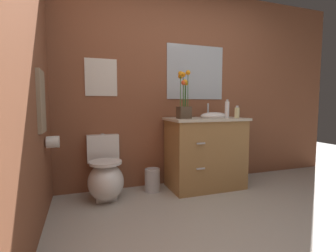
{
  "coord_description": "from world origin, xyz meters",
  "views": [
    {
      "loc": [
        -1.16,
        -1.25,
        1.03
      ],
      "look_at": [
        -0.23,
        1.37,
        0.79
      ],
      "focal_mm": 26.24,
      "sensor_mm": 36.0,
      "label": 1
    }
  ],
  "objects_px": {
    "trash_bin": "(152,180)",
    "wall_poster": "(101,77)",
    "soap_bottle": "(227,110)",
    "toilet_paper_roll": "(53,142)",
    "flower_vase": "(184,101)",
    "vanity_cabinet": "(205,152)",
    "lotion_bottle": "(237,113)",
    "toilet": "(105,177)",
    "hanging_towel": "(41,102)",
    "wall_mirror": "(196,72)"
  },
  "relations": [
    {
      "from": "wall_mirror",
      "to": "hanging_towel",
      "type": "bearing_deg",
      "value": -158.97
    },
    {
      "from": "trash_bin",
      "to": "wall_poster",
      "type": "relative_size",
      "value": 0.64
    },
    {
      "from": "trash_bin",
      "to": "vanity_cabinet",
      "type": "bearing_deg",
      "value": -6.16
    },
    {
      "from": "flower_vase",
      "to": "wall_poster",
      "type": "xyz_separation_m",
      "value": [
        -0.89,
        0.34,
        0.27
      ]
    },
    {
      "from": "vanity_cabinet",
      "to": "wall_mirror",
      "type": "bearing_deg",
      "value": 90.53
    },
    {
      "from": "flower_vase",
      "to": "wall_mirror",
      "type": "xyz_separation_m",
      "value": [
        0.31,
        0.34,
        0.38
      ]
    },
    {
      "from": "toilet",
      "to": "trash_bin",
      "type": "distance_m",
      "value": 0.56
    },
    {
      "from": "flower_vase",
      "to": "soap_bottle",
      "type": "bearing_deg",
      "value": -8.92
    },
    {
      "from": "vanity_cabinet",
      "to": "wall_poster",
      "type": "distance_m",
      "value": 1.53
    },
    {
      "from": "wall_poster",
      "to": "flower_vase",
      "type": "bearing_deg",
      "value": -21.06
    },
    {
      "from": "toilet",
      "to": "trash_bin",
      "type": "height_order",
      "value": "toilet"
    },
    {
      "from": "hanging_towel",
      "to": "trash_bin",
      "type": "bearing_deg",
      "value": 22.48
    },
    {
      "from": "flower_vase",
      "to": "hanging_towel",
      "type": "bearing_deg",
      "value": -167.15
    },
    {
      "from": "hanging_towel",
      "to": "toilet",
      "type": "bearing_deg",
      "value": 36.72
    },
    {
      "from": "soap_bottle",
      "to": "wall_mirror",
      "type": "relative_size",
      "value": 0.28
    },
    {
      "from": "hanging_towel",
      "to": "soap_bottle",
      "type": "bearing_deg",
      "value": 7.11
    },
    {
      "from": "wall_poster",
      "to": "hanging_towel",
      "type": "distance_m",
      "value": 0.91
    },
    {
      "from": "wall_poster",
      "to": "toilet_paper_roll",
      "type": "xyz_separation_m",
      "value": [
        -0.49,
        -0.46,
        -0.66
      ]
    },
    {
      "from": "lotion_bottle",
      "to": "hanging_towel",
      "type": "bearing_deg",
      "value": -174.38
    },
    {
      "from": "trash_bin",
      "to": "wall_poster",
      "type": "distance_m",
      "value": 1.34
    },
    {
      "from": "flower_vase",
      "to": "wall_poster",
      "type": "relative_size",
      "value": 1.29
    },
    {
      "from": "flower_vase",
      "to": "hanging_towel",
      "type": "relative_size",
      "value": 1.06
    },
    {
      "from": "flower_vase",
      "to": "wall_poster",
      "type": "height_order",
      "value": "wall_poster"
    },
    {
      "from": "vanity_cabinet",
      "to": "lotion_bottle",
      "type": "relative_size",
      "value": 6.93
    },
    {
      "from": "soap_bottle",
      "to": "toilet_paper_roll",
      "type": "bearing_deg",
      "value": -178.9
    },
    {
      "from": "flower_vase",
      "to": "toilet_paper_roll",
      "type": "relative_size",
      "value": 5.03
    },
    {
      "from": "toilet",
      "to": "flower_vase",
      "type": "distance_m",
      "value": 1.22
    },
    {
      "from": "soap_bottle",
      "to": "toilet_paper_roll",
      "type": "relative_size",
      "value": 2.03
    },
    {
      "from": "lotion_bottle",
      "to": "flower_vase",
      "type": "bearing_deg",
      "value": 169.12
    },
    {
      "from": "wall_poster",
      "to": "soap_bottle",
      "type": "bearing_deg",
      "value": -16.72
    },
    {
      "from": "soap_bottle",
      "to": "hanging_towel",
      "type": "bearing_deg",
      "value": -172.89
    },
    {
      "from": "lotion_bottle",
      "to": "soap_bottle",
      "type": "bearing_deg",
      "value": 160.42
    },
    {
      "from": "flower_vase",
      "to": "trash_bin",
      "type": "xyz_separation_m",
      "value": [
        -0.35,
        0.12,
        -0.94
      ]
    },
    {
      "from": "vanity_cabinet",
      "to": "lotion_bottle",
      "type": "distance_m",
      "value": 0.61
    },
    {
      "from": "lotion_bottle",
      "to": "wall_poster",
      "type": "bearing_deg",
      "value": 163.06
    },
    {
      "from": "flower_vase",
      "to": "soap_bottle",
      "type": "distance_m",
      "value": 0.54
    },
    {
      "from": "soap_bottle",
      "to": "toilet_paper_roll",
      "type": "height_order",
      "value": "soap_bottle"
    },
    {
      "from": "wall_mirror",
      "to": "toilet_paper_roll",
      "type": "height_order",
      "value": "wall_mirror"
    },
    {
      "from": "hanging_towel",
      "to": "toilet_paper_roll",
      "type": "relative_size",
      "value": 4.73
    },
    {
      "from": "vanity_cabinet",
      "to": "wall_poster",
      "type": "bearing_deg",
      "value": 166.33
    },
    {
      "from": "vanity_cabinet",
      "to": "hanging_towel",
      "type": "distance_m",
      "value": 1.89
    },
    {
      "from": "toilet",
      "to": "soap_bottle",
      "type": "relative_size",
      "value": 3.09
    },
    {
      "from": "soap_bottle",
      "to": "wall_mirror",
      "type": "bearing_deg",
      "value": 116.78
    },
    {
      "from": "vanity_cabinet",
      "to": "toilet_paper_roll",
      "type": "distance_m",
      "value": 1.72
    },
    {
      "from": "vanity_cabinet",
      "to": "toilet_paper_roll",
      "type": "relative_size",
      "value": 9.51
    },
    {
      "from": "toilet",
      "to": "wall_poster",
      "type": "distance_m",
      "value": 1.13
    },
    {
      "from": "soap_bottle",
      "to": "trash_bin",
      "type": "height_order",
      "value": "soap_bottle"
    },
    {
      "from": "lotion_bottle",
      "to": "wall_mirror",
      "type": "bearing_deg",
      "value": 125.15
    },
    {
      "from": "lotion_bottle",
      "to": "wall_poster",
      "type": "height_order",
      "value": "wall_poster"
    },
    {
      "from": "wall_mirror",
      "to": "toilet",
      "type": "bearing_deg",
      "value": -167.49
    }
  ]
}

